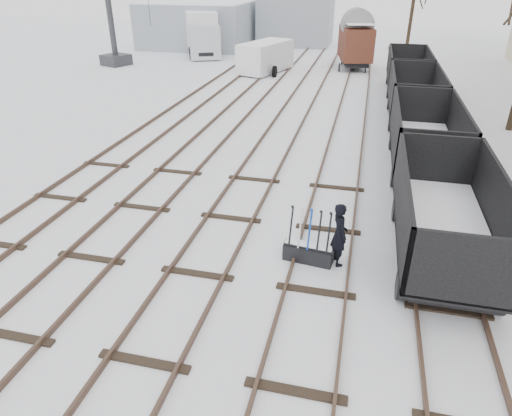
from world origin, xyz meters
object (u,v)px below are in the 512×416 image
at_px(worker, 339,234).
at_px(lorry, 201,32).
at_px(box_van_wagon, 356,42).
at_px(ground_frame, 308,252).
at_px(crane, 114,33).
at_px(freight_wagon_a, 444,228).
at_px(panel_van, 266,57).

bearing_deg(worker, lorry, 1.37).
bearing_deg(box_van_wagon, ground_frame, -100.50).
xyz_separation_m(ground_frame, crane, (-18.74, 24.16, 2.14)).
bearing_deg(worker, crane, 14.84).
bearing_deg(box_van_wagon, freight_wagon_a, -93.14).
bearing_deg(worker, box_van_wagon, -22.13).
height_order(ground_frame, freight_wagon_a, freight_wagon_a).
height_order(freight_wagon_a, box_van_wagon, box_van_wagon).
xyz_separation_m(freight_wagon_a, box_van_wagon, (-3.58, 26.06, 1.02)).
height_order(freight_wagon_a, lorry, lorry).
distance_m(lorry, crane, 8.13).
bearing_deg(lorry, panel_van, -65.86).
height_order(worker, panel_van, panel_van).
relative_size(panel_van, crane, 0.58).
xyz_separation_m(freight_wagon_a, lorry, (-17.20, 29.69, 0.92)).
bearing_deg(crane, box_van_wagon, 31.12).
bearing_deg(lorry, crane, -151.04).
bearing_deg(ground_frame, lorry, 121.90).
bearing_deg(freight_wagon_a, ground_frame, -164.67).
distance_m(ground_frame, worker, 0.95).
xyz_separation_m(worker, lorry, (-14.58, 30.51, 0.99)).
height_order(ground_frame, worker, worker).
height_order(ground_frame, lorry, lorry).
xyz_separation_m(worker, crane, (-19.49, 24.06, 1.56)).
bearing_deg(box_van_wagon, panel_van, -165.62).
bearing_deg(box_van_wagon, worker, -98.90).
bearing_deg(ground_frame, worker, 15.18).
bearing_deg(freight_wagon_a, panel_van, 113.15).
bearing_deg(panel_van, lorry, 156.15).
bearing_deg(lorry, box_van_wagon, -38.73).
relative_size(box_van_wagon, panel_van, 0.90).
distance_m(ground_frame, crane, 30.65).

